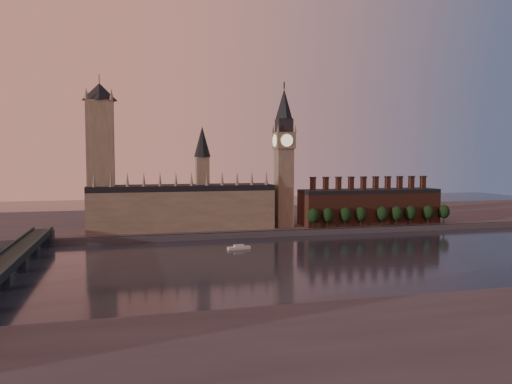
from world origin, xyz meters
TOP-DOWN VIEW (x-y plane):
  - ground at (0.00, 0.00)m, footprint 900.00×900.00m
  - north_bank at (0.00, 178.04)m, footprint 900.00×182.00m
  - palace_of_westminster at (-64.41, 114.91)m, footprint 130.00×30.30m
  - victoria_tower at (-120.00, 115.00)m, footprint 24.00×24.00m
  - big_ben at (10.00, 110.00)m, footprint 15.00×15.00m
  - chimney_block at (80.00, 110.00)m, footprint 110.00×25.00m
  - embankment_tree_0 at (27.91, 95.20)m, footprint 8.60×8.60m
  - embankment_tree_1 at (39.06, 95.13)m, footprint 8.60×8.60m
  - embankment_tree_2 at (53.25, 95.35)m, footprint 8.60×8.60m
  - embankment_tree_3 at (65.63, 95.35)m, footprint 8.60×8.60m
  - embankment_tree_4 at (83.15, 95.00)m, footprint 8.60×8.60m
  - embankment_tree_5 at (94.54, 94.02)m, footprint 8.60×8.60m
  - embankment_tree_6 at (106.69, 94.39)m, footprint 8.60×8.60m
  - embankment_tree_7 at (122.15, 94.72)m, footprint 8.60×8.60m
  - embankment_tree_8 at (136.13, 94.55)m, footprint 8.60×8.60m
  - westminster_bridge at (-155.00, -2.70)m, footprint 14.00×200.00m
  - river_boat at (-37.87, 48.72)m, footprint 14.27×5.54m

SIDE VIEW (x-z plane):
  - ground at x=0.00m, z-range 0.00..0.00m
  - river_boat at x=-37.87m, z-range -0.33..2.46m
  - north_bank at x=0.00m, z-range 0.00..4.00m
  - westminster_bridge at x=-155.00m, z-range 1.66..13.21m
  - embankment_tree_0 at x=27.91m, z-range 6.03..20.91m
  - embankment_tree_1 at x=39.06m, z-range 6.03..20.91m
  - embankment_tree_2 at x=53.25m, z-range 6.03..20.91m
  - embankment_tree_3 at x=65.63m, z-range 6.03..20.91m
  - embankment_tree_4 at x=83.15m, z-range 6.03..20.91m
  - embankment_tree_5 at x=94.54m, z-range 6.03..20.91m
  - embankment_tree_6 at x=106.69m, z-range 6.03..20.91m
  - embankment_tree_7 at x=122.15m, z-range 6.03..20.91m
  - embankment_tree_8 at x=136.13m, z-range 6.03..20.91m
  - chimney_block at x=80.00m, z-range -0.68..36.32m
  - palace_of_westminster at x=-64.41m, z-range -15.37..58.63m
  - big_ben at x=10.00m, z-range 3.33..110.33m
  - victoria_tower at x=-120.00m, z-range 5.09..113.09m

